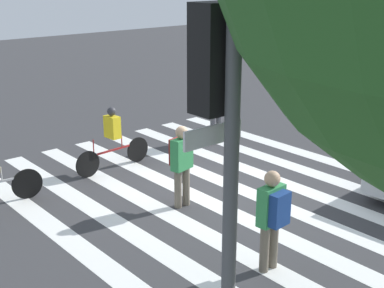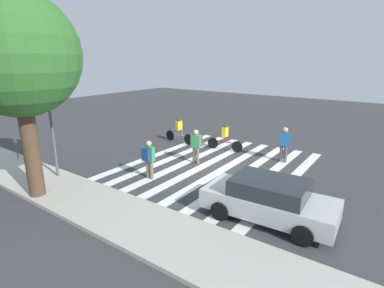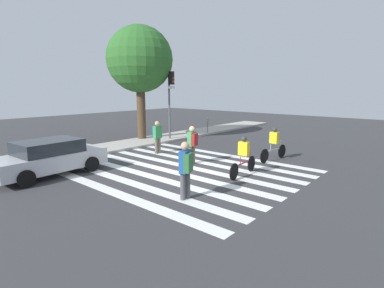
# 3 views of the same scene
# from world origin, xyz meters

# --- Properties ---
(ground_plane) EXTENTS (60.00, 60.00, 0.00)m
(ground_plane) POSITION_xyz_m (0.00, 0.00, 0.00)
(ground_plane) COLOR #38383A
(crosswalk_stripes) EXTENTS (7.76, 10.00, 0.01)m
(crosswalk_stripes) POSITION_xyz_m (0.00, 0.00, 0.00)
(crosswalk_stripes) COLOR white
(crosswalk_stripes) RESTS_ON ground_plane
(traffic_light) EXTENTS (0.60, 0.50, 4.76)m
(traffic_light) POSITION_xyz_m (4.93, 5.43, 3.33)
(traffic_light) COLOR #515456
(traffic_light) RESTS_ON ground_plane
(pedestrian_child_with_backpack) EXTENTS (0.56, 0.54, 1.85)m
(pedestrian_child_with_backpack) POSITION_xyz_m (-2.52, -2.59, 1.08)
(pedestrian_child_with_backpack) COLOR #4C4C51
(pedestrian_child_with_backpack) RESTS_ON ground_plane
(pedestrian_adult_yellow_jacket) EXTENTS (0.52, 0.47, 1.77)m
(pedestrian_adult_yellow_jacket) POSITION_xyz_m (1.07, 0.22, 1.04)
(pedestrian_adult_yellow_jacket) COLOR #6B6051
(pedestrian_adult_yellow_jacket) RESTS_ON ground_plane
(pedestrian_adult_tall_backpack) EXTENTS (0.50, 0.42, 1.76)m
(pedestrian_adult_tall_backpack) POSITION_xyz_m (1.59, 3.18, 1.03)
(pedestrian_adult_tall_backpack) COLOR #6B6051
(pedestrian_adult_tall_backpack) RESTS_ON ground_plane
(cyclist_near_curb) EXTENTS (2.21, 0.42, 1.61)m
(cyclist_near_curb) POSITION_xyz_m (0.98, -2.56, 0.87)
(cyclist_near_curb) COLOR black
(cyclist_near_curb) RESTS_ON ground_plane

